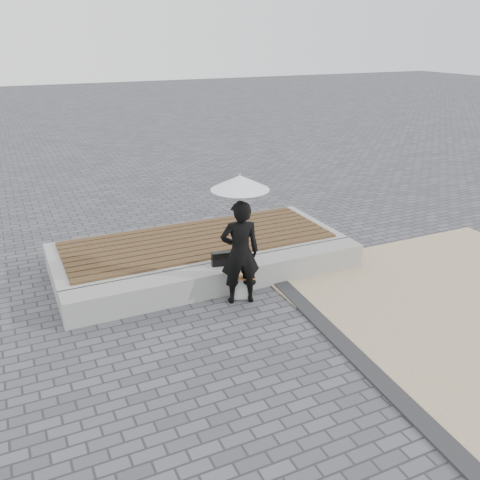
# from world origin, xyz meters

# --- Properties ---
(ground) EXTENTS (80.00, 80.00, 0.00)m
(ground) POSITION_xyz_m (0.00, 0.00, 0.00)
(ground) COLOR #515156
(ground) RESTS_ON ground
(terrazzo_zone) EXTENTS (5.00, 5.00, 0.02)m
(terrazzo_zone) POSITION_xyz_m (3.20, -0.50, 0.01)
(terrazzo_zone) COLOR #C7AB8A
(terrazzo_zone) RESTS_ON ground
(edging_band) EXTENTS (0.61, 5.20, 0.04)m
(edging_band) POSITION_xyz_m (0.75, -0.50, 0.02)
(edging_band) COLOR #2A2A2C
(edging_band) RESTS_ON ground
(seating_ledge) EXTENTS (5.00, 0.45, 0.40)m
(seating_ledge) POSITION_xyz_m (0.00, 1.60, 0.20)
(seating_ledge) COLOR gray
(seating_ledge) RESTS_ON ground
(timber_platform) EXTENTS (5.00, 2.00, 0.40)m
(timber_platform) POSITION_xyz_m (0.00, 2.80, 0.20)
(timber_platform) COLOR #9E9D98
(timber_platform) RESTS_ON ground
(timber_decking) EXTENTS (4.60, 1.80, 0.04)m
(timber_decking) POSITION_xyz_m (0.00, 2.80, 0.42)
(timber_decking) COLOR brown
(timber_decking) RESTS_ON timber_platform
(woman) EXTENTS (0.66, 0.51, 1.60)m
(woman) POSITION_xyz_m (0.04, 1.14, 0.80)
(woman) COLOR black
(woman) RESTS_ON ground
(parasol) EXTENTS (0.83, 0.83, 1.06)m
(parasol) POSITION_xyz_m (0.04, 1.14, 1.86)
(parasol) COLOR silver
(parasol) RESTS_ON ground
(handbag) EXTENTS (0.33, 0.16, 0.22)m
(handbag) POSITION_xyz_m (-0.04, 1.66, 0.51)
(handbag) COLOR black
(handbag) RESTS_ON seating_ledge
(canvas_tote) EXTENTS (0.38, 0.27, 0.37)m
(canvas_tote) POSITION_xyz_m (0.11, 1.24, 0.19)
(canvas_tote) COLOR silver
(canvas_tote) RESTS_ON ground
(magazine) EXTENTS (0.40, 0.34, 0.01)m
(magazine) POSITION_xyz_m (0.11, 1.19, 0.38)
(magazine) COLOR red
(magazine) RESTS_ON canvas_tote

